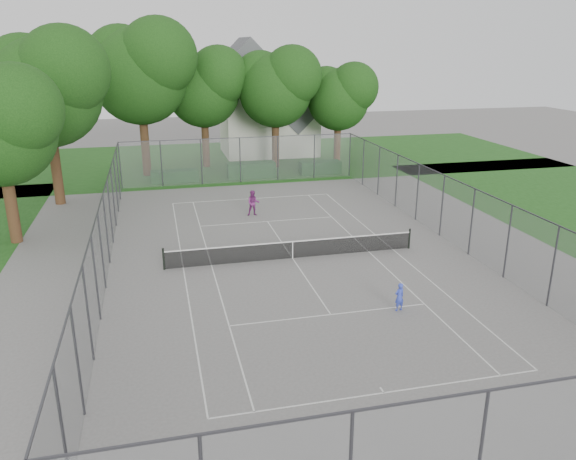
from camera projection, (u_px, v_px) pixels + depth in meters
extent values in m
plane|color=slate|center=(293.00, 258.00, 28.49)|extent=(120.00, 120.00, 0.00)
cube|color=#1C4C15|center=(226.00, 160.00, 52.48)|extent=(60.00, 20.00, 0.00)
cube|color=silver|center=(384.00, 393.00, 17.53)|extent=(10.97, 0.06, 0.01)
cube|color=silver|center=(252.00, 199.00, 39.46)|extent=(10.97, 0.06, 0.01)
cube|color=silver|center=(183.00, 268.00, 27.28)|extent=(0.06, 23.77, 0.01)
cube|color=silver|center=(393.00, 250.00, 29.70)|extent=(0.06, 23.77, 0.01)
cube|color=silver|center=(211.00, 265.00, 27.58)|extent=(0.06, 23.77, 0.01)
cube|color=silver|center=(369.00, 252.00, 29.40)|extent=(0.06, 23.77, 0.01)
cube|color=silver|center=(331.00, 314.00, 22.59)|extent=(8.23, 0.06, 0.01)
cube|color=silver|center=(268.00, 221.00, 34.40)|extent=(8.23, 0.06, 0.01)
cube|color=silver|center=(293.00, 258.00, 28.49)|extent=(0.06, 12.80, 0.01)
cube|color=silver|center=(382.00, 390.00, 17.66)|extent=(0.06, 0.30, 0.01)
cube|color=silver|center=(252.00, 199.00, 39.32)|extent=(0.06, 0.30, 0.01)
cylinder|color=black|center=(164.00, 259.00, 26.91)|extent=(0.10, 0.10, 1.10)
cylinder|color=black|center=(409.00, 239.00, 29.73)|extent=(0.10, 0.10, 1.10)
cube|color=black|center=(293.00, 250.00, 28.35)|extent=(12.67, 0.01, 0.86)
cube|color=silver|center=(293.00, 242.00, 28.21)|extent=(12.77, 0.03, 0.06)
cube|color=silver|center=(293.00, 250.00, 28.35)|extent=(0.05, 0.02, 0.88)
cylinder|color=#38383D|center=(120.00, 166.00, 41.64)|extent=(0.08, 0.08, 3.50)
cylinder|color=#38383D|center=(350.00, 155.00, 45.61)|extent=(0.08, 0.08, 3.50)
cube|color=slate|center=(480.00, 459.00, 12.25)|extent=(18.00, 0.02, 3.50)
cube|color=slate|center=(240.00, 160.00, 43.62)|extent=(18.00, 0.02, 3.50)
cube|color=slate|center=(104.00, 240.00, 25.95)|extent=(0.02, 34.00, 3.50)
cube|color=slate|center=(456.00, 214.00, 29.93)|extent=(0.02, 34.00, 3.50)
cube|color=#38383D|center=(489.00, 390.00, 11.70)|extent=(18.00, 0.05, 0.05)
cube|color=#38383D|center=(240.00, 138.00, 43.07)|extent=(18.00, 0.05, 0.05)
cube|color=#38383D|center=(100.00, 203.00, 25.40)|extent=(0.05, 34.00, 0.05)
cube|color=#38383D|center=(459.00, 182.00, 29.38)|extent=(0.05, 34.00, 0.05)
cylinder|color=#3D2616|center=(145.00, 143.00, 45.69)|extent=(0.68, 0.68, 5.29)
sphere|color=#13360E|center=(140.00, 76.00, 44.02)|extent=(7.53, 7.53, 7.53)
sphere|color=#13360E|center=(158.00, 56.00, 42.84)|extent=(6.02, 6.02, 6.02)
sphere|color=#13360E|center=(121.00, 61.00, 44.24)|extent=(5.65, 5.65, 5.65)
cylinder|color=#3D2616|center=(206.00, 142.00, 49.14)|extent=(0.64, 0.64, 4.39)
sphere|color=#13360E|center=(203.00, 90.00, 47.75)|extent=(6.24, 6.24, 6.24)
sphere|color=#13360E|center=(219.00, 76.00, 46.77)|extent=(4.99, 4.99, 4.99)
sphere|color=#13360E|center=(189.00, 79.00, 47.93)|extent=(4.68, 4.68, 4.68)
cylinder|color=#3D2616|center=(276.00, 142.00, 49.08)|extent=(0.64, 0.64, 4.40)
sphere|color=#13360E|center=(275.00, 90.00, 47.70)|extent=(6.26, 6.26, 6.26)
sphere|color=#13360E|center=(292.00, 76.00, 46.71)|extent=(5.00, 5.00, 5.00)
sphere|color=#13360E|center=(261.00, 79.00, 47.88)|extent=(4.69, 4.69, 4.69)
cylinder|color=#3D2616|center=(337.00, 143.00, 50.45)|extent=(0.61, 0.61, 3.80)
sphere|color=#13360E|center=(338.00, 100.00, 49.25)|extent=(5.41, 5.41, 5.41)
sphere|color=#13360E|center=(354.00, 87.00, 48.40)|extent=(4.33, 4.33, 4.33)
sphere|color=#13360E|center=(326.00, 90.00, 49.41)|extent=(4.06, 4.06, 4.06)
cylinder|color=#3D2616|center=(56.00, 168.00, 37.49)|extent=(0.66, 0.66, 4.93)
sphere|color=#13360E|center=(46.00, 93.00, 35.93)|extent=(7.01, 7.01, 7.01)
sphere|color=#13360E|center=(64.00, 70.00, 34.83)|extent=(5.61, 5.61, 5.61)
sphere|color=#13360E|center=(26.00, 75.00, 36.14)|extent=(5.26, 5.26, 5.26)
cylinder|color=#3D2616|center=(11.00, 206.00, 30.25)|extent=(0.62, 0.62, 4.07)
sphere|color=#13360E|center=(16.00, 109.00, 28.06)|extent=(4.63, 4.63, 4.63)
cube|color=#143F16|center=(175.00, 176.00, 44.19)|extent=(3.67, 1.10, 0.92)
cube|color=#143F16|center=(251.00, 170.00, 45.52)|extent=(3.87, 1.11, 1.22)
cube|color=#143F16|center=(320.00, 167.00, 47.00)|extent=(3.44, 1.26, 1.03)
cube|color=silver|center=(268.00, 120.00, 54.79)|extent=(8.79, 6.59, 6.59)
cube|color=#525358|center=(268.00, 85.00, 53.75)|extent=(8.70, 6.81, 8.70)
imported|color=blue|center=(399.00, 297.00, 22.77)|extent=(0.50, 0.39, 1.20)
imported|color=#7B2970|center=(253.00, 203.00, 35.37)|extent=(0.86, 0.71, 1.63)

